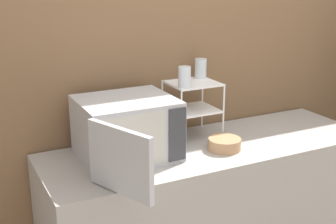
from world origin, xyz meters
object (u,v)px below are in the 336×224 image
Objects in this scene: dish_rack at (193,98)px; bowl at (224,144)px; glass_back_right at (201,68)px; microwave at (126,129)px; glass_front_left at (185,77)px.

dish_rack reaches higher than bowl.
bowl is at bearing -96.25° from glass_back_right.
microwave is 0.45m from glass_front_left.
dish_rack is (0.48, 0.13, 0.08)m from microwave.
dish_rack is at bearing 15.50° from microwave.
dish_rack is 0.20m from glass_back_right.
glass_front_left is 0.64× the size of bowl.
glass_front_left is at bearing -141.47° from dish_rack.
microwave is 0.50m from dish_rack.
glass_back_right is 0.64× the size of bowl.
dish_rack is 1.83× the size of bowl.
glass_front_left is 0.25m from glass_back_right.
glass_back_right reaches higher than bowl.
dish_rack is at bearing 102.31° from bowl.
glass_front_left reaches higher than dish_rack.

